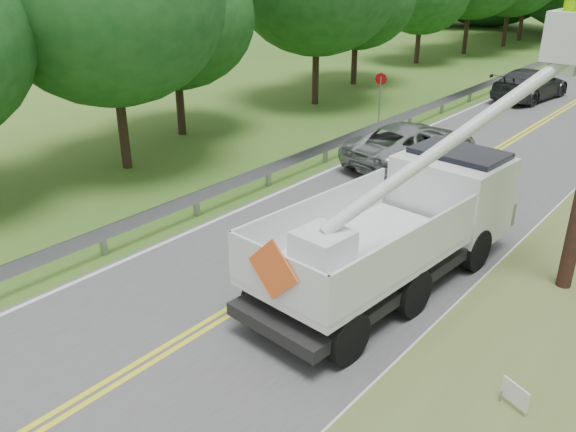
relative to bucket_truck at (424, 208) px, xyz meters
The scene contains 8 objects.
ground 8.53m from the bucket_truck, 104.70° to the right, with size 140.00×140.00×0.00m, color #305E1C.
road 6.46m from the bucket_truck, 109.84° to the left, with size 7.20×96.00×0.03m.
guardrail 9.22m from the bucket_truck, 132.11° to the left, with size 0.18×48.00×0.77m.
bucket_truck is the anchor object (origin of this frame).
suv_silver 7.59m from the bucket_truck, 120.05° to the left, with size 2.42×5.24×1.46m, color #A4A5AB.
suv_darkgrey 19.68m from the bucket_truck, 102.19° to the left, with size 2.10×5.16×1.50m, color #313438.
stop_sign_permanent 11.90m from the bucket_truck, 125.99° to the left, with size 0.49×0.15×2.34m.
yard_sign 4.91m from the bucket_truck, 44.96° to the right, with size 0.48×0.22×0.73m.
Camera 1 is at (7.33, -2.88, 6.63)m, focal length 36.64 mm.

